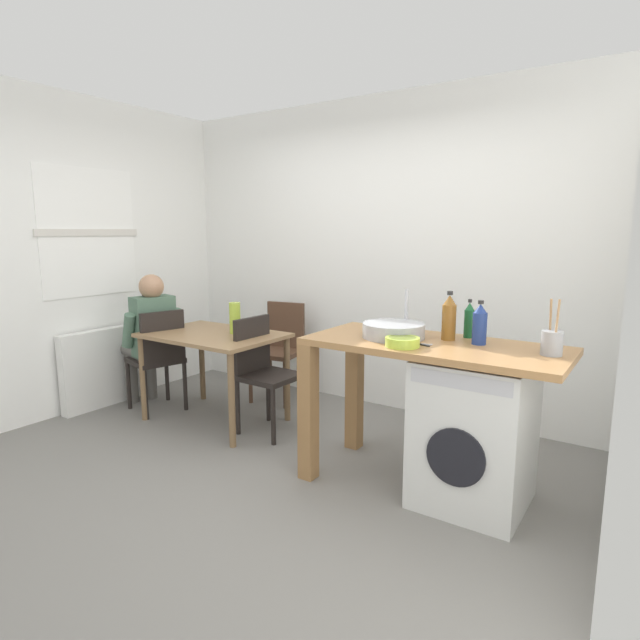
{
  "coord_description": "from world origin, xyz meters",
  "views": [
    {
      "loc": [
        2.13,
        -2.38,
        1.57
      ],
      "look_at": [
        0.23,
        0.45,
        0.98
      ],
      "focal_mm": 29.2,
      "sensor_mm": 36.0,
      "label": 1
    }
  ],
  "objects_px": {
    "dining_table": "(214,345)",
    "washing_machine": "(474,431)",
    "chair_spare_by_wall": "(281,345)",
    "utensil_crock": "(552,342)",
    "mixing_bowl": "(402,341)",
    "vase": "(235,318)",
    "chair_person_seat": "(159,355)",
    "seated_person": "(150,334)",
    "bottle_clear_small": "(480,325)",
    "chair_opposite": "(263,368)",
    "bottle_tall_green": "(449,318)",
    "bottle_squat_brown": "(469,320)"
  },
  "relations": [
    {
      "from": "mixing_bowl",
      "to": "vase",
      "type": "distance_m",
      "value": 1.73
    },
    {
      "from": "utensil_crock",
      "to": "vase",
      "type": "relative_size",
      "value": 1.18
    },
    {
      "from": "utensil_crock",
      "to": "vase",
      "type": "height_order",
      "value": "utensil_crock"
    },
    {
      "from": "chair_spare_by_wall",
      "to": "utensil_crock",
      "type": "bearing_deg",
      "value": 151.83
    },
    {
      "from": "bottle_clear_small",
      "to": "bottle_tall_green",
      "type": "bearing_deg",
      "value": 173.67
    },
    {
      "from": "washing_machine",
      "to": "bottle_tall_green",
      "type": "distance_m",
      "value": 0.67
    },
    {
      "from": "chair_person_seat",
      "to": "seated_person",
      "type": "xyz_separation_m",
      "value": [
        -0.16,
        0.04,
        0.16
      ]
    },
    {
      "from": "dining_table",
      "to": "chair_opposite",
      "type": "bearing_deg",
      "value": 6.22
    },
    {
      "from": "chair_spare_by_wall",
      "to": "seated_person",
      "type": "bearing_deg",
      "value": 37.76
    },
    {
      "from": "dining_table",
      "to": "washing_machine",
      "type": "relative_size",
      "value": 1.28
    },
    {
      "from": "bottle_squat_brown",
      "to": "mixing_bowl",
      "type": "distance_m",
      "value": 0.52
    },
    {
      "from": "dining_table",
      "to": "mixing_bowl",
      "type": "xyz_separation_m",
      "value": [
        1.83,
        -0.32,
        0.31
      ]
    },
    {
      "from": "seated_person",
      "to": "utensil_crock",
      "type": "height_order",
      "value": "utensil_crock"
    },
    {
      "from": "chair_opposite",
      "to": "utensil_crock",
      "type": "xyz_separation_m",
      "value": [
        2.09,
        -0.12,
        0.48
      ]
    },
    {
      "from": "seated_person",
      "to": "washing_machine",
      "type": "bearing_deg",
      "value": -76.25
    },
    {
      "from": "mixing_bowl",
      "to": "vase",
      "type": "bearing_deg",
      "value": 165.86
    },
    {
      "from": "mixing_bowl",
      "to": "utensil_crock",
      "type": "distance_m",
      "value": 0.78
    },
    {
      "from": "washing_machine",
      "to": "bottle_clear_small",
      "type": "distance_m",
      "value": 0.62
    },
    {
      "from": "seated_person",
      "to": "dining_table",
      "type": "bearing_deg",
      "value": -69.0
    },
    {
      "from": "dining_table",
      "to": "chair_spare_by_wall",
      "type": "bearing_deg",
      "value": 83.51
    },
    {
      "from": "dining_table",
      "to": "bottle_clear_small",
      "type": "relative_size",
      "value": 4.3
    },
    {
      "from": "bottle_clear_small",
      "to": "utensil_crock",
      "type": "bearing_deg",
      "value": -7.58
    },
    {
      "from": "dining_table",
      "to": "mixing_bowl",
      "type": "relative_size",
      "value": 5.64
    },
    {
      "from": "washing_machine",
      "to": "mixing_bowl",
      "type": "xyz_separation_m",
      "value": [
        -0.37,
        -0.2,
        0.52
      ]
    },
    {
      "from": "seated_person",
      "to": "washing_machine",
      "type": "height_order",
      "value": "seated_person"
    },
    {
      "from": "vase",
      "to": "dining_table",
      "type": "bearing_deg",
      "value": -146.31
    },
    {
      "from": "bottle_squat_brown",
      "to": "utensil_crock",
      "type": "relative_size",
      "value": 0.79
    },
    {
      "from": "mixing_bowl",
      "to": "bottle_clear_small",
      "type": "bearing_deg",
      "value": 41.66
    },
    {
      "from": "chair_opposite",
      "to": "utensil_crock",
      "type": "relative_size",
      "value": 3.0
    },
    {
      "from": "dining_table",
      "to": "washing_machine",
      "type": "distance_m",
      "value": 2.21
    },
    {
      "from": "bottle_squat_brown",
      "to": "dining_table",
      "type": "bearing_deg",
      "value": -176.29
    },
    {
      "from": "dining_table",
      "to": "utensil_crock",
      "type": "bearing_deg",
      "value": -1.62
    },
    {
      "from": "chair_opposite",
      "to": "vase",
      "type": "bearing_deg",
      "value": -97.04
    },
    {
      "from": "seated_person",
      "to": "mixing_bowl",
      "type": "height_order",
      "value": "seated_person"
    },
    {
      "from": "chair_opposite",
      "to": "mixing_bowl",
      "type": "height_order",
      "value": "mixing_bowl"
    },
    {
      "from": "dining_table",
      "to": "chair_person_seat",
      "type": "height_order",
      "value": "chair_person_seat"
    },
    {
      "from": "chair_spare_by_wall",
      "to": "bottle_clear_small",
      "type": "distance_m",
      "value": 2.29
    },
    {
      "from": "chair_spare_by_wall",
      "to": "bottle_tall_green",
      "type": "relative_size",
      "value": 3.05
    },
    {
      "from": "chair_person_seat",
      "to": "bottle_clear_small",
      "type": "height_order",
      "value": "bottle_clear_small"
    },
    {
      "from": "bottle_squat_brown",
      "to": "utensil_crock",
      "type": "height_order",
      "value": "utensil_crock"
    },
    {
      "from": "washing_machine",
      "to": "utensil_crock",
      "type": "bearing_deg",
      "value": 8.1
    },
    {
      "from": "utensil_crock",
      "to": "chair_spare_by_wall",
      "type": "bearing_deg",
      "value": 161.16
    },
    {
      "from": "utensil_crock",
      "to": "dining_table",
      "type": "bearing_deg",
      "value": 178.38
    },
    {
      "from": "utensil_crock",
      "to": "washing_machine",
      "type": "bearing_deg",
      "value": -171.9
    },
    {
      "from": "washing_machine",
      "to": "bottle_clear_small",
      "type": "bearing_deg",
      "value": 106.5
    },
    {
      "from": "mixing_bowl",
      "to": "utensil_crock",
      "type": "xyz_separation_m",
      "value": [
        0.74,
        0.25,
        0.04
      ]
    },
    {
      "from": "bottle_squat_brown",
      "to": "bottle_clear_small",
      "type": "height_order",
      "value": "bottle_clear_small"
    },
    {
      "from": "chair_opposite",
      "to": "seated_person",
      "type": "relative_size",
      "value": 0.75
    },
    {
      "from": "dining_table",
      "to": "bottle_squat_brown",
      "type": "distance_m",
      "value": 2.1
    },
    {
      "from": "mixing_bowl",
      "to": "utensil_crock",
      "type": "relative_size",
      "value": 0.65
    }
  ]
}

